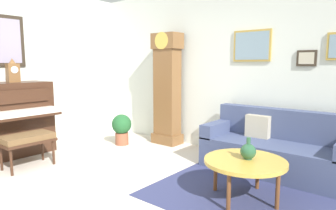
{
  "coord_description": "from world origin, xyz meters",
  "views": [
    {
      "loc": [
        2.69,
        -2.09,
        1.47
      ],
      "look_at": [
        -0.08,
        1.3,
        0.87
      ],
      "focal_mm": 31.84,
      "sensor_mm": 36.0,
      "label": 1
    }
  ],
  "objects_px": {
    "grandfather_clock": "(167,92)",
    "green_jug": "(248,151)",
    "piano_bench": "(27,140)",
    "piano": "(3,120)",
    "potted_plant": "(122,127)",
    "couch": "(275,149)",
    "mantel_clock": "(13,72)",
    "coffee_table": "(245,162)"
  },
  "relations": [
    {
      "from": "grandfather_clock",
      "to": "green_jug",
      "type": "bearing_deg",
      "value": -30.03
    },
    {
      "from": "piano_bench",
      "to": "green_jug",
      "type": "xyz_separation_m",
      "value": [
        2.86,
        1.04,
        0.13
      ]
    },
    {
      "from": "piano",
      "to": "potted_plant",
      "type": "relative_size",
      "value": 2.57
    },
    {
      "from": "couch",
      "to": "green_jug",
      "type": "height_order",
      "value": "couch"
    },
    {
      "from": "piano",
      "to": "couch",
      "type": "relative_size",
      "value": 0.76
    },
    {
      "from": "grandfather_clock",
      "to": "couch",
      "type": "height_order",
      "value": "grandfather_clock"
    },
    {
      "from": "grandfather_clock",
      "to": "potted_plant",
      "type": "relative_size",
      "value": 3.62
    },
    {
      "from": "couch",
      "to": "mantel_clock",
      "type": "distance_m",
      "value": 4.15
    },
    {
      "from": "coffee_table",
      "to": "piano",
      "type": "bearing_deg",
      "value": -164.55
    },
    {
      "from": "potted_plant",
      "to": "couch",
      "type": "bearing_deg",
      "value": 8.38
    },
    {
      "from": "grandfather_clock",
      "to": "mantel_clock",
      "type": "xyz_separation_m",
      "value": [
        -1.47,
        -2.08,
        0.39
      ]
    },
    {
      "from": "couch",
      "to": "piano_bench",
      "type": "bearing_deg",
      "value": -143.38
    },
    {
      "from": "piano",
      "to": "green_jug",
      "type": "distance_m",
      "value": 3.77
    },
    {
      "from": "coffee_table",
      "to": "couch",
      "type": "bearing_deg",
      "value": 92.83
    },
    {
      "from": "piano_bench",
      "to": "grandfather_clock",
      "type": "bearing_deg",
      "value": 72.91
    },
    {
      "from": "piano_bench",
      "to": "green_jug",
      "type": "relative_size",
      "value": 2.92
    },
    {
      "from": "couch",
      "to": "green_jug",
      "type": "relative_size",
      "value": 7.92
    },
    {
      "from": "potted_plant",
      "to": "piano_bench",
      "type": "bearing_deg",
      "value": -93.92
    },
    {
      "from": "grandfather_clock",
      "to": "couch",
      "type": "bearing_deg",
      "value": -5.66
    },
    {
      "from": "green_jug",
      "to": "potted_plant",
      "type": "height_order",
      "value": "green_jug"
    },
    {
      "from": "couch",
      "to": "potted_plant",
      "type": "xyz_separation_m",
      "value": [
        -2.68,
        -0.39,
        0.01
      ]
    },
    {
      "from": "piano",
      "to": "mantel_clock",
      "type": "height_order",
      "value": "mantel_clock"
    },
    {
      "from": "green_jug",
      "to": "piano",
      "type": "bearing_deg",
      "value": -164.03
    },
    {
      "from": "green_jug",
      "to": "couch",
      "type": "bearing_deg",
      "value": 93.64
    },
    {
      "from": "grandfather_clock",
      "to": "potted_plant",
      "type": "xyz_separation_m",
      "value": [
        -0.59,
        -0.6,
        -0.64
      ]
    },
    {
      "from": "piano",
      "to": "mantel_clock",
      "type": "bearing_deg",
      "value": 89.47
    },
    {
      "from": "piano_bench",
      "to": "coffee_table",
      "type": "relative_size",
      "value": 0.8
    },
    {
      "from": "couch",
      "to": "potted_plant",
      "type": "bearing_deg",
      "value": -171.62
    },
    {
      "from": "piano_bench",
      "to": "potted_plant",
      "type": "xyz_separation_m",
      "value": [
        0.12,
        1.68,
        -0.08
      ]
    },
    {
      "from": "piano_bench",
      "to": "couch",
      "type": "xyz_separation_m",
      "value": [
        2.79,
        2.08,
        -0.09
      ]
    },
    {
      "from": "piano",
      "to": "grandfather_clock",
      "type": "bearing_deg",
      "value": 57.29
    },
    {
      "from": "piano_bench",
      "to": "mantel_clock",
      "type": "distance_m",
      "value": 1.23
    },
    {
      "from": "piano",
      "to": "piano_bench",
      "type": "bearing_deg",
      "value": 0.03
    },
    {
      "from": "mantel_clock",
      "to": "green_jug",
      "type": "distance_m",
      "value": 3.81
    },
    {
      "from": "grandfather_clock",
      "to": "couch",
      "type": "xyz_separation_m",
      "value": [
        2.09,
        -0.21,
        -0.65
      ]
    },
    {
      "from": "piano",
      "to": "green_jug",
      "type": "xyz_separation_m",
      "value": [
        3.62,
        1.04,
        -0.06
      ]
    },
    {
      "from": "mantel_clock",
      "to": "potted_plant",
      "type": "distance_m",
      "value": 2.01
    },
    {
      "from": "mantel_clock",
      "to": "coffee_table",
      "type": "bearing_deg",
      "value": 12.46
    },
    {
      "from": "piano",
      "to": "piano_bench",
      "type": "distance_m",
      "value": 0.79
    },
    {
      "from": "piano_bench",
      "to": "coffee_table",
      "type": "distance_m",
      "value": 3.02
    },
    {
      "from": "couch",
      "to": "coffee_table",
      "type": "xyz_separation_m",
      "value": [
        0.05,
        -1.08,
        0.1
      ]
    },
    {
      "from": "piano_bench",
      "to": "green_jug",
      "type": "height_order",
      "value": "green_jug"
    }
  ]
}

